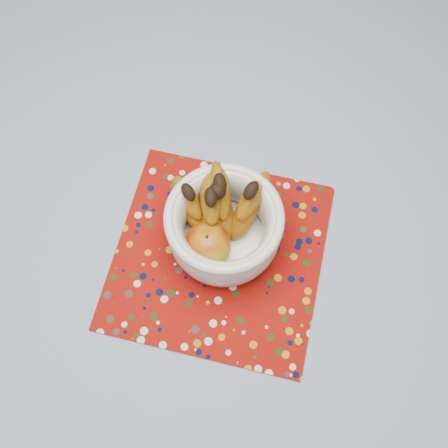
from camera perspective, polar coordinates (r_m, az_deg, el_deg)
The scene contains 4 objects.
table at distance 1.03m, azimuth -4.98°, elevation 0.67°, with size 1.20×1.20×0.75m.
tablecloth at distance 0.96m, azimuth -5.37°, elevation 2.63°, with size 1.32×1.32×0.01m, color slate.
placemat at distance 0.91m, azimuth -0.59°, elevation -3.42°, with size 0.35×0.35×0.00m, color maroon.
fruit_bowl at distance 0.85m, azimuth -0.24°, elevation 0.38°, with size 0.23×0.20×0.15m.
Camera 1 is at (0.07, -0.42, 1.62)m, focal length 42.00 mm.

